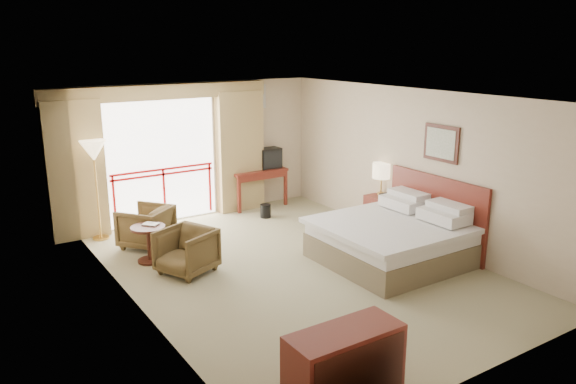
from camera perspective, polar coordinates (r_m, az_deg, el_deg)
floor at (r=8.93m, az=0.73°, el=-7.78°), size 7.00×7.00×0.00m
ceiling at (r=8.27m, az=0.80°, el=9.75°), size 7.00×7.00×0.00m
wall_back at (r=11.50m, az=-9.02°, el=4.26°), size 5.00×0.00×5.00m
wall_front at (r=6.05m, az=19.67°, el=-6.29°), size 5.00×0.00×5.00m
wall_left at (r=7.45m, az=-15.43°, el=-1.98°), size 0.00×7.00×7.00m
wall_right at (r=10.07m, az=12.68°, el=2.56°), size 0.00×7.00×7.00m
balcony_door at (r=11.22m, az=-12.67°, el=3.03°), size 2.40×0.00×2.40m
balcony_railing at (r=11.28m, az=-12.52°, el=1.08°), size 2.09×0.03×1.02m
curtain_left at (r=10.64m, az=-20.76°, el=2.04°), size 1.00×0.26×2.50m
curtain_right at (r=11.75m, az=-4.91°, el=4.13°), size 1.00×0.26×2.50m
valance at (r=10.93m, az=-12.89°, el=9.88°), size 4.40×0.22×0.28m
hvac_vent at (r=11.92m, az=-3.38°, el=9.65°), size 0.50×0.04×0.50m
bed at (r=9.24m, az=10.60°, el=-4.74°), size 2.13×2.06×0.97m
headboard at (r=9.82m, az=14.77°, el=-2.12°), size 0.06×2.10×1.30m
framed_art at (r=9.56m, az=15.29°, el=4.79°), size 0.04×0.72×0.60m
nightstand at (r=10.76m, az=9.49°, el=-2.11°), size 0.47×0.56×0.66m
table_lamp at (r=10.59m, az=9.49°, el=2.09°), size 0.34×0.34×0.60m
phone at (r=10.52m, az=9.92°, el=-0.41°), size 0.22×0.18×0.09m
desk at (r=12.13m, az=-3.33°, el=1.53°), size 1.25×0.60×0.82m
tv at (r=12.14m, az=-1.99°, el=3.48°), size 0.49×0.39×0.44m
coffee_maker at (r=11.85m, az=-4.70°, el=2.75°), size 0.14×0.14×0.28m
cup at (r=11.90m, az=-3.94°, el=2.35°), size 0.08×0.08×0.09m
wastebasket at (r=11.41m, az=-2.30°, el=-1.93°), size 0.27×0.27×0.27m
armchair_far at (r=10.16m, az=-14.10°, el=-5.36°), size 1.10×1.10×0.72m
armchair_near at (r=8.93m, az=-10.18°, el=-8.04°), size 1.01×1.00×0.71m
side_table at (r=9.32m, az=-13.98°, el=-4.54°), size 0.55×0.55×0.60m
book at (r=9.26m, az=-14.06°, el=-3.41°), size 0.29×0.30×0.02m
floor_lamp at (r=10.39m, az=-19.14°, el=3.61°), size 0.46×0.46×1.80m
dresser at (r=5.76m, az=5.77°, el=-17.26°), size 1.18×0.50×0.78m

